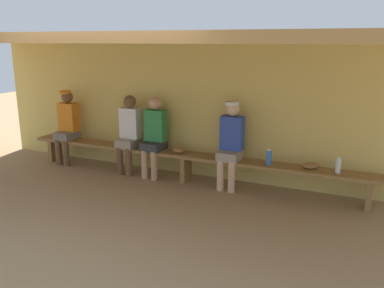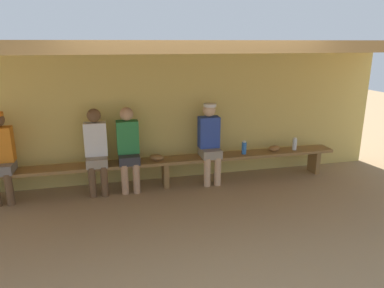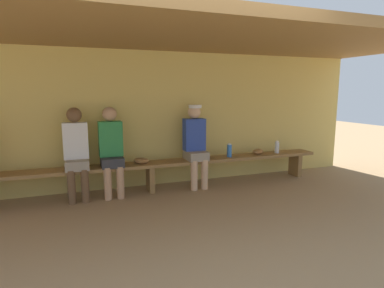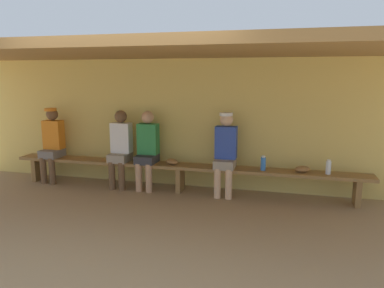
# 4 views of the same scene
# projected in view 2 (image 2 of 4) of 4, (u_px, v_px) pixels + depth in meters

# --- Properties ---
(ground_plane) EXTENTS (24.00, 24.00, 0.00)m
(ground_plane) POSITION_uv_depth(u_px,v_px,m) (186.00, 232.00, 4.48)
(ground_plane) COLOR #9E7F59
(back_wall) EXTENTS (8.00, 0.20, 2.20)m
(back_wall) POSITION_uv_depth(u_px,v_px,m) (160.00, 116.00, 6.04)
(back_wall) COLOR #D8BC60
(back_wall) RESTS_ON ground
(dugout_roof) EXTENTS (8.00, 2.80, 0.12)m
(dugout_roof) POSITION_uv_depth(u_px,v_px,m) (173.00, 46.00, 4.51)
(dugout_roof) COLOR olive
(dugout_roof) RESTS_ON back_wall
(bench) EXTENTS (6.00, 0.36, 0.46)m
(bench) POSITION_uv_depth(u_px,v_px,m) (165.00, 164.00, 5.82)
(bench) COLOR olive
(bench) RESTS_ON ground
(player_in_red) EXTENTS (0.34, 0.42, 1.34)m
(player_in_red) POSITION_uv_depth(u_px,v_px,m) (96.00, 148.00, 5.48)
(player_in_red) COLOR gray
(player_in_red) RESTS_ON ground
(player_middle) EXTENTS (0.34, 0.42, 1.34)m
(player_middle) POSITION_uv_depth(u_px,v_px,m) (128.00, 146.00, 5.59)
(player_middle) COLOR #333338
(player_middle) RESTS_ON ground
(player_in_blue) EXTENTS (0.34, 0.42, 1.34)m
(player_in_blue) POSITION_uv_depth(u_px,v_px,m) (1.00, 153.00, 5.17)
(player_in_blue) COLOR slate
(player_in_blue) RESTS_ON ground
(player_rightmost) EXTENTS (0.34, 0.42, 1.34)m
(player_rightmost) POSITION_uv_depth(u_px,v_px,m) (210.00, 140.00, 5.89)
(player_rightmost) COLOR gray
(player_rightmost) RESTS_ON ground
(water_bottle_blue) EXTENTS (0.08, 0.08, 0.22)m
(water_bottle_blue) POSITION_uv_depth(u_px,v_px,m) (295.00, 144.00, 6.29)
(water_bottle_blue) COLOR silver
(water_bottle_blue) RESTS_ON bench
(water_bottle_clear) EXTENTS (0.08, 0.08, 0.23)m
(water_bottle_clear) POSITION_uv_depth(u_px,v_px,m) (244.00, 148.00, 6.05)
(water_bottle_clear) COLOR blue
(water_bottle_clear) RESTS_ON bench
(baseball_glove_worn) EXTENTS (0.29, 0.28, 0.09)m
(baseball_glove_worn) POSITION_uv_depth(u_px,v_px,m) (156.00, 157.00, 5.75)
(baseball_glove_worn) COLOR olive
(baseball_glove_worn) RESTS_ON bench
(baseball_glove_tan) EXTENTS (0.29, 0.27, 0.09)m
(baseball_glove_tan) POSITION_uv_depth(u_px,v_px,m) (274.00, 148.00, 6.25)
(baseball_glove_tan) COLOR olive
(baseball_glove_tan) RESTS_ON bench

